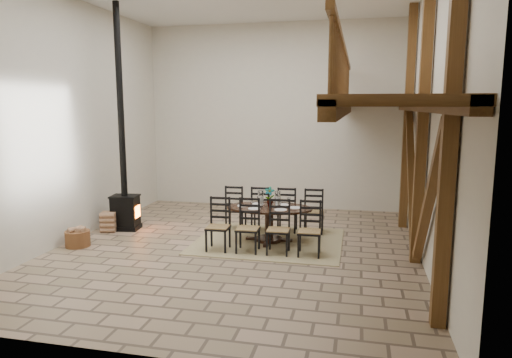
% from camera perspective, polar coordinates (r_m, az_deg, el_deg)
% --- Properties ---
extents(ground, '(8.00, 8.00, 0.00)m').
position_cam_1_polar(ground, '(9.13, -2.61, -8.72)').
color(ground, '#A1846B').
rests_on(ground, ground).
extents(room_shell, '(7.02, 8.02, 5.01)m').
position_cam_1_polar(room_shell, '(8.46, 5.17, 10.56)').
color(room_shell, beige).
rests_on(room_shell, ground).
extents(rug, '(3.00, 2.50, 0.02)m').
position_cam_1_polar(rug, '(9.61, 1.64, -7.74)').
color(rug, tan).
rests_on(rug, ground).
extents(dining_table, '(2.28, 2.07, 1.15)m').
position_cam_1_polar(dining_table, '(9.51, 1.65, -5.65)').
color(dining_table, black).
rests_on(dining_table, ground).
extents(wood_stove, '(0.66, 0.54, 5.00)m').
position_cam_1_polar(wood_stove, '(10.71, -16.18, -0.14)').
color(wood_stove, black).
rests_on(wood_stove, ground).
extents(log_basket, '(0.49, 0.49, 0.40)m').
position_cam_1_polar(log_basket, '(9.92, -21.40, -6.86)').
color(log_basket, brown).
rests_on(log_basket, ground).
extents(log_stack, '(0.40, 0.40, 0.45)m').
position_cam_1_polar(log_stack, '(10.80, -17.90, -5.11)').
color(log_stack, tan).
rests_on(log_stack, ground).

